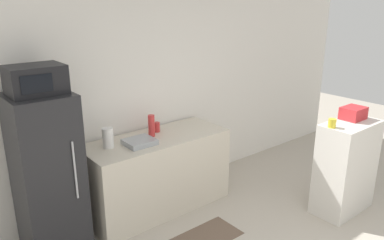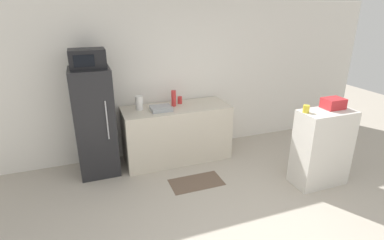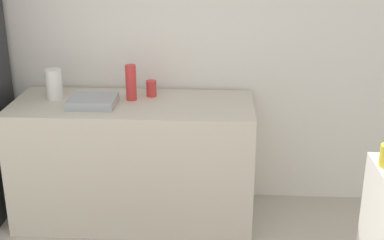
# 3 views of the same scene
# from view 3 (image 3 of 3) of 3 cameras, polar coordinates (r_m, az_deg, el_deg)

# --- Properties ---
(wall_back) EXTENTS (8.00, 0.06, 2.60)m
(wall_back) POSITION_cam_3_polar(r_m,az_deg,el_deg) (4.21, -4.74, 8.38)
(wall_back) COLOR white
(wall_back) RESTS_ON ground_plane
(counter) EXTENTS (1.77, 0.71, 0.93)m
(counter) POSITION_cam_3_polar(r_m,az_deg,el_deg) (4.09, -6.14, -4.36)
(counter) COLOR beige
(counter) RESTS_ON ground_plane
(sink_basin) EXTENTS (0.33, 0.29, 0.06)m
(sink_basin) POSITION_cam_3_polar(r_m,az_deg,el_deg) (3.90, -10.55, 1.98)
(sink_basin) COLOR #9EA3A8
(sink_basin) RESTS_ON counter
(bottle_tall) EXTENTS (0.08, 0.08, 0.26)m
(bottle_tall) POSITION_cam_3_polar(r_m,az_deg,el_deg) (3.95, -6.53, 3.99)
(bottle_tall) COLOR red
(bottle_tall) RESTS_ON counter
(bottle_short) EXTENTS (0.08, 0.08, 0.12)m
(bottle_short) POSITION_cam_3_polar(r_m,az_deg,el_deg) (4.04, -4.36, 3.37)
(bottle_short) COLOR red
(bottle_short) RESTS_ON counter
(paper_towel_roll) EXTENTS (0.12, 0.12, 0.22)m
(paper_towel_roll) POSITION_cam_3_polar(r_m,az_deg,el_deg) (4.09, -14.52, 3.73)
(paper_towel_roll) COLOR white
(paper_towel_roll) RESTS_ON counter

